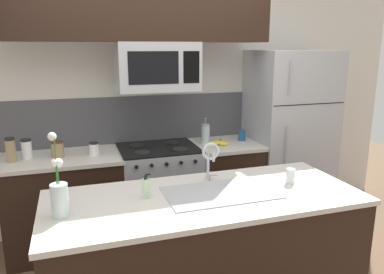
{
  "coord_description": "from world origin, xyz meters",
  "views": [
    {
      "loc": [
        -0.78,
        -2.55,
        1.87
      ],
      "look_at": [
        0.14,
        0.27,
        1.16
      ],
      "focal_mm": 35.0,
      "sensor_mm": 36.0,
      "label": 1
    }
  ],
  "objects_px": {
    "refrigerator": "(287,136)",
    "french_press": "(206,134)",
    "storage_jar_tall": "(11,150)",
    "storage_jar_squat": "(94,149)",
    "sink_faucet": "(210,156)",
    "drinking_glass": "(291,176)",
    "microwave": "(157,67)",
    "flower_vase": "(59,197)",
    "dish_soap_bottle": "(146,188)",
    "coffee_tin": "(242,135)",
    "storage_jar_short": "(58,149)",
    "banana_bunch": "(221,143)",
    "stove_range": "(159,192)",
    "storage_jar_medium": "(27,149)"
  },
  "relations": [
    {
      "from": "storage_jar_squat",
      "to": "french_press",
      "type": "bearing_deg",
      "value": 4.9
    },
    {
      "from": "drinking_glass",
      "to": "refrigerator",
      "type": "bearing_deg",
      "value": 58.81
    },
    {
      "from": "dish_soap_bottle",
      "to": "banana_bunch",
      "type": "bearing_deg",
      "value": 48.57
    },
    {
      "from": "storage_jar_short",
      "to": "coffee_tin",
      "type": "bearing_deg",
      "value": 1.42
    },
    {
      "from": "microwave",
      "to": "storage_jar_tall",
      "type": "distance_m",
      "value": 1.47
    },
    {
      "from": "storage_jar_squat",
      "to": "french_press",
      "type": "relative_size",
      "value": 0.44
    },
    {
      "from": "storage_jar_tall",
      "to": "french_press",
      "type": "xyz_separation_m",
      "value": [
        1.81,
        0.09,
        -0.01
      ]
    },
    {
      "from": "storage_jar_tall",
      "to": "dish_soap_bottle",
      "type": "relative_size",
      "value": 1.3
    },
    {
      "from": "storage_jar_tall",
      "to": "sink_faucet",
      "type": "xyz_separation_m",
      "value": [
        1.45,
        -1.0,
        0.09
      ]
    },
    {
      "from": "storage_jar_short",
      "to": "dish_soap_bottle",
      "type": "xyz_separation_m",
      "value": [
        0.57,
        -1.18,
        -0.0
      ]
    },
    {
      "from": "storage_jar_tall",
      "to": "storage_jar_squat",
      "type": "relative_size",
      "value": 1.81
    },
    {
      "from": "dish_soap_bottle",
      "to": "microwave",
      "type": "bearing_deg",
      "value": 72.98
    },
    {
      "from": "microwave",
      "to": "french_press",
      "type": "distance_m",
      "value": 0.86
    },
    {
      "from": "stove_range",
      "to": "storage_jar_squat",
      "type": "relative_size",
      "value": 7.86
    },
    {
      "from": "stove_range",
      "to": "dish_soap_bottle",
      "type": "relative_size",
      "value": 5.64
    },
    {
      "from": "storage_jar_tall",
      "to": "french_press",
      "type": "distance_m",
      "value": 1.82
    },
    {
      "from": "dish_soap_bottle",
      "to": "drinking_glass",
      "type": "bearing_deg",
      "value": -2.88
    },
    {
      "from": "refrigerator",
      "to": "storage_jar_squat",
      "type": "xyz_separation_m",
      "value": [
        -2.06,
        -0.06,
        0.05
      ]
    },
    {
      "from": "storage_jar_medium",
      "to": "drinking_glass",
      "type": "bearing_deg",
      "value": -33.76
    },
    {
      "from": "coffee_tin",
      "to": "sink_faucet",
      "type": "relative_size",
      "value": 0.36
    },
    {
      "from": "dish_soap_bottle",
      "to": "french_press",
      "type": "bearing_deg",
      "value": 54.99
    },
    {
      "from": "sink_faucet",
      "to": "flower_vase",
      "type": "height_order",
      "value": "flower_vase"
    },
    {
      "from": "microwave",
      "to": "banana_bunch",
      "type": "relative_size",
      "value": 3.92
    },
    {
      "from": "sink_faucet",
      "to": "drinking_glass",
      "type": "height_order",
      "value": "sink_faucet"
    },
    {
      "from": "microwave",
      "to": "flower_vase",
      "type": "bearing_deg",
      "value": -124.77
    },
    {
      "from": "storage_jar_tall",
      "to": "coffee_tin",
      "type": "height_order",
      "value": "storage_jar_tall"
    },
    {
      "from": "storage_jar_short",
      "to": "storage_jar_squat",
      "type": "relative_size",
      "value": 1.22
    },
    {
      "from": "stove_range",
      "to": "drinking_glass",
      "type": "xyz_separation_m",
      "value": [
        0.7,
        -1.23,
        0.5
      ]
    },
    {
      "from": "banana_bunch",
      "to": "french_press",
      "type": "relative_size",
      "value": 0.71
    },
    {
      "from": "french_press",
      "to": "drinking_glass",
      "type": "distance_m",
      "value": 1.3
    },
    {
      "from": "storage_jar_medium",
      "to": "french_press",
      "type": "xyz_separation_m",
      "value": [
        1.69,
        0.03,
        0.01
      ]
    },
    {
      "from": "storage_jar_squat",
      "to": "flower_vase",
      "type": "height_order",
      "value": "flower_vase"
    },
    {
      "from": "storage_jar_medium",
      "to": "banana_bunch",
      "type": "distance_m",
      "value": 1.82
    },
    {
      "from": "coffee_tin",
      "to": "dish_soap_bottle",
      "type": "distance_m",
      "value": 1.76
    },
    {
      "from": "storage_jar_short",
      "to": "french_press",
      "type": "height_order",
      "value": "french_press"
    },
    {
      "from": "storage_jar_squat",
      "to": "french_press",
      "type": "distance_m",
      "value": 1.12
    },
    {
      "from": "sink_faucet",
      "to": "flower_vase",
      "type": "relative_size",
      "value": 0.62
    },
    {
      "from": "storage_jar_medium",
      "to": "storage_jar_squat",
      "type": "distance_m",
      "value": 0.58
    },
    {
      "from": "banana_bunch",
      "to": "stove_range",
      "type": "bearing_deg",
      "value": 174.57
    },
    {
      "from": "sink_faucet",
      "to": "drinking_glass",
      "type": "bearing_deg",
      "value": -19.43
    },
    {
      "from": "refrigerator",
      "to": "coffee_tin",
      "type": "height_order",
      "value": "refrigerator"
    },
    {
      "from": "storage_jar_medium",
      "to": "storage_jar_short",
      "type": "xyz_separation_m",
      "value": [
        0.26,
        -0.03,
        -0.02
      ]
    },
    {
      "from": "coffee_tin",
      "to": "flower_vase",
      "type": "xyz_separation_m",
      "value": [
        -1.8,
        -1.34,
        0.07
      ]
    },
    {
      "from": "refrigerator",
      "to": "french_press",
      "type": "xyz_separation_m",
      "value": [
        -0.94,
        0.04,
        0.09
      ]
    },
    {
      "from": "storage_jar_tall",
      "to": "banana_bunch",
      "type": "height_order",
      "value": "storage_jar_tall"
    },
    {
      "from": "french_press",
      "to": "storage_jar_tall",
      "type": "bearing_deg",
      "value": -177.22
    },
    {
      "from": "dish_soap_bottle",
      "to": "flower_vase",
      "type": "xyz_separation_m",
      "value": [
        -0.53,
        -0.12,
        0.05
      ]
    },
    {
      "from": "stove_range",
      "to": "storage_jar_short",
      "type": "xyz_separation_m",
      "value": [
        -0.92,
        0.0,
        0.52
      ]
    },
    {
      "from": "storage_jar_tall",
      "to": "flower_vase",
      "type": "relative_size",
      "value": 0.43
    },
    {
      "from": "storage_jar_tall",
      "to": "french_press",
      "type": "height_order",
      "value": "french_press"
    }
  ]
}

